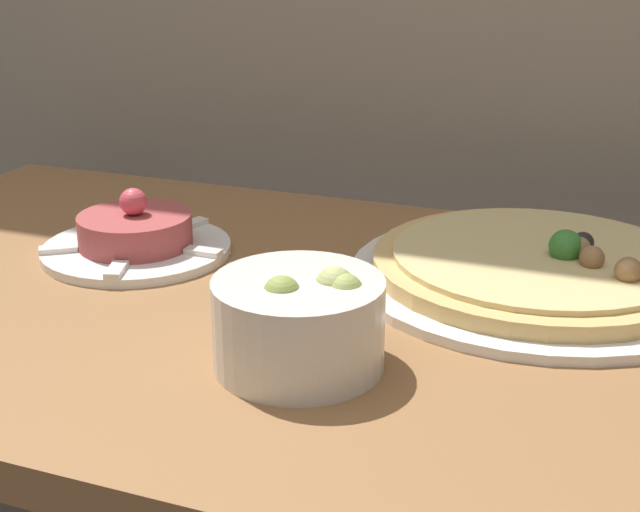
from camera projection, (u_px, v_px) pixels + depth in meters
dining_table at (369, 421)px, 0.88m from camera, size 1.29×0.66×0.78m
pizza_plate at (538, 268)px, 0.89m from camera, size 0.38×0.38×0.06m
tartare_plate at (136, 238)px, 0.97m from camera, size 0.21×0.21×0.07m
small_bowl at (300, 322)px, 0.72m from camera, size 0.14×0.14×0.08m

